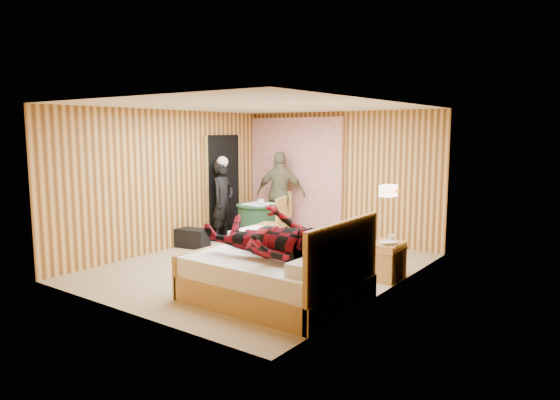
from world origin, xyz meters
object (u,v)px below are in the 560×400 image
Objects in this scene: woman_standing at (223,201)px; man_at_table at (281,194)px; bed at (279,274)px; chair_near at (275,220)px; man_on_bed at (270,226)px; round_table at (259,223)px; duffel_bag at (192,238)px; wall_lamp at (389,191)px; nightstand at (387,260)px; chair_far at (280,210)px.

man_at_table is (0.68, 0.96, 0.08)m from woman_standing.
chair_near is (-1.53, 1.98, 0.24)m from bed.
man_on_bed is (2.26, -3.33, 0.12)m from man_at_table.
man_on_bed reaches higher than round_table.
duffel_bag is 1.00m from woman_standing.
nightstand is at bearing 113.97° from wall_lamp.
chair_far reaches higher than round_table.
man_on_bed is (3.00, -1.58, 0.81)m from duffel_bag.
man_at_table reaches higher than chair_near.
wall_lamp is 3.46m from man_at_table.
duffel_bag is at bearing -177.86° from wall_lamp.
chair_near is at bearing -41.13° from chair_far.
chair_near is at bearing 168.22° from wall_lamp.
woman_standing is (-3.71, 0.65, -0.52)m from wall_lamp.
wall_lamp is at bearing -10.78° from chair_far.
man_at_table reaches higher than wall_lamp.
wall_lamp is at bearing 61.80° from bed.
woman_standing reaches higher than wall_lamp.
man_on_bed reaches higher than chair_near.
duffel_bag is (-0.77, -1.71, -0.37)m from chair_far.
man_at_table is 4.03m from man_on_bed.
round_table is at bearing -78.03° from woman_standing.
chair_far is at bearing 98.12° from man_at_table.
duffel_bag is (-2.97, 1.35, -0.15)m from bed.
round_table is (-2.23, 2.39, 0.06)m from bed.
bed reaches higher than nightstand.
man_at_table reaches higher than bed.
woman_standing is 0.91× the size of man_at_table.
man_at_table reaches higher than nightstand.
woman_standing is at bearing 32.27° from man_at_table.
bed is 2.41× the size of round_table.
man_on_bed is (-0.73, -1.82, 0.71)m from nightstand.
nightstand is at bearing 64.53° from bed.
wall_lamp is 0.31× the size of round_table.
nightstand is 2.33m from chair_near.
bed is at bearing -47.02° from round_table.
duffel_bag is at bearing -125.51° from round_table.
woman_standing is (-0.68, -0.25, 0.40)m from round_table.
wall_lamp is 1.91m from man_on_bed.
woman_standing reaches higher than chair_far.
nightstand is at bearing -15.04° from round_table.
woman_standing reaches higher than bed.
wall_lamp reaches higher than bed.
chair_far is at bearing -161.56° from chair_near.
nightstand is (0.76, 1.59, -0.04)m from bed.
nightstand is 0.66× the size of round_table.
nightstand reaches higher than duffel_bag.
man_on_bed is (-0.77, -1.72, -0.31)m from wall_lamp.
man_on_bed is (2.26, -2.62, 0.61)m from round_table.
nightstand is at bearing 66.75° from chair_near.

